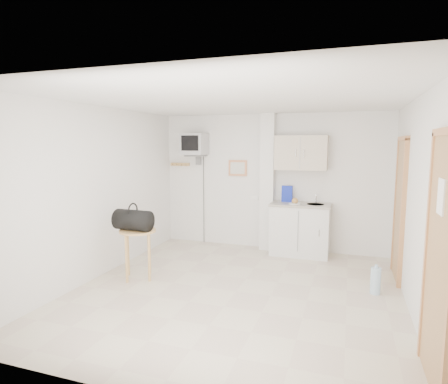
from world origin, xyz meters
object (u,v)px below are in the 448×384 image
(duffel_bag, at_px, (133,220))
(water_bottle, at_px, (376,281))
(round_table, at_px, (138,238))
(crt_television, at_px, (194,145))

(duffel_bag, height_order, water_bottle, duffel_bag)
(round_table, xyz_separation_m, duffel_bag, (-0.04, -0.04, 0.28))
(round_table, distance_m, duffel_bag, 0.28)
(round_table, height_order, water_bottle, round_table)
(round_table, xyz_separation_m, water_bottle, (3.25, 0.49, -0.42))
(round_table, relative_size, duffel_bag, 1.31)
(round_table, relative_size, water_bottle, 1.84)
(duffel_bag, xyz_separation_m, water_bottle, (3.29, 0.53, -0.70))
(water_bottle, bearing_deg, duffel_bag, -170.80)
(crt_television, relative_size, round_table, 2.97)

